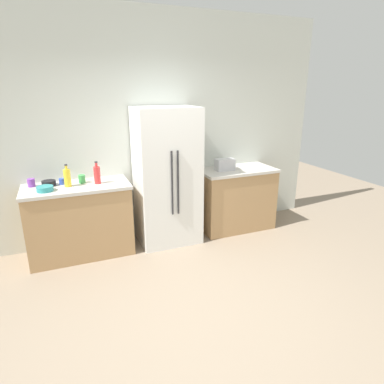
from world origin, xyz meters
The scene contains 13 objects.
ground_plane centered at (0.00, 0.00, 0.00)m, with size 10.73×10.73×0.00m, color gray.
kitchen_back_panel centered at (0.00, 2.04, 1.54)m, with size 5.37×0.10×3.09m, color silver.
counter_left centered at (-0.99, 1.69, 0.47)m, with size 1.28×0.63×0.93m.
counter_right centered at (1.28, 1.69, 0.47)m, with size 1.13×0.63×0.93m.
refrigerator centered at (0.18, 1.66, 0.93)m, with size 0.82×0.65×1.86m.
toaster centered at (1.07, 1.68, 1.02)m, with size 0.28×0.16×0.17m, color silver.
bottle_a centered at (-0.73, 1.67, 1.05)m, with size 0.08×0.08×0.28m.
bottle_b centered at (-1.09, 1.68, 1.05)m, with size 0.08×0.08×0.28m.
cup_a centered at (-1.50, 1.84, 0.98)m, with size 0.09×0.09×0.10m, color purple.
cup_b centered at (-1.15, 1.80, 0.97)m, with size 0.08×0.08×0.07m, color blue.
cup_c centered at (-0.91, 1.77, 0.99)m, with size 0.08×0.08×0.10m, color green.
bowl_a centered at (-1.30, 1.80, 0.97)m, with size 0.17×0.17×0.06m, color black.
bowl_b centered at (-1.34, 1.58, 0.96)m, with size 0.19×0.19×0.06m, color teal.
Camera 1 is at (-1.14, -2.46, 2.10)m, focal length 30.80 mm.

